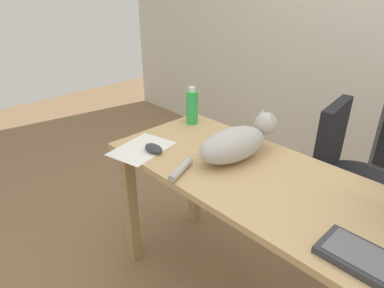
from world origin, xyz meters
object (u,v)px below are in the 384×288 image
at_px(cat, 236,142).
at_px(computer_mouse, 154,148).
at_px(office_chair, 345,194).
at_px(water_bottle, 192,107).

distance_m(cat, computer_mouse, 0.40).
relative_size(cat, computer_mouse, 5.54).
bearing_deg(office_chair, computer_mouse, -125.09).
distance_m(computer_mouse, water_bottle, 0.41).
height_order(office_chair, computer_mouse, office_chair).
bearing_deg(computer_mouse, cat, 37.67).
bearing_deg(computer_mouse, office_chair, 54.91).
relative_size(office_chair, computer_mouse, 8.33).
height_order(cat, water_bottle, water_bottle).
bearing_deg(office_chair, cat, -115.67).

